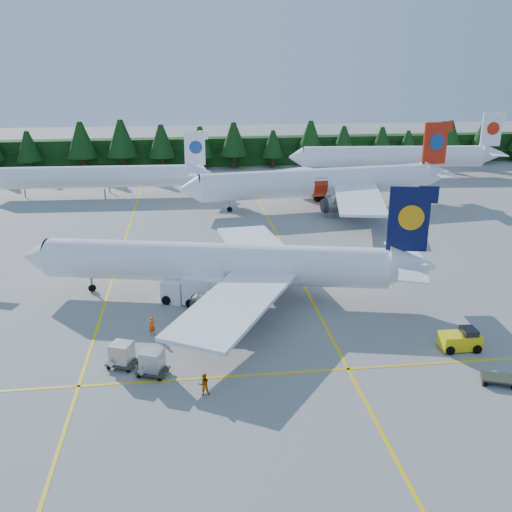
{
  "coord_description": "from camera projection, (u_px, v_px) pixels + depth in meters",
  "views": [
    {
      "loc": [
        -5.56,
        -43.0,
        22.47
      ],
      "look_at": [
        0.96,
        10.85,
        3.5
      ],
      "focal_mm": 40.0,
      "sensor_mm": 36.0,
      "label": 1
    }
  ],
  "objects": [
    {
      "name": "uld_pair",
      "position": [
        137.0,
        358.0,
        42.81
      ],
      "size": [
        4.99,
        3.83,
        1.66
      ],
      "rotation": [
        0.0,
        0.0,
        -0.38
      ],
      "color": "#2D3224",
      "rests_on": "ground"
    },
    {
      "name": "taxi_stripe_cross",
      "position": [
        270.0,
        374.0,
        42.72
      ],
      "size": [
        80.0,
        0.25,
        0.01
      ],
      "primitive_type": "cube",
      "color": "yellow",
      "rests_on": "ground"
    },
    {
      "name": "airliner_far_right",
      "position": [
        387.0,
        156.0,
        113.27
      ],
      "size": [
        42.04,
        7.35,
        12.22
      ],
      "rotation": [
        0.0,
        0.0,
        -0.08
      ],
      "color": "white",
      "rests_on": "ground"
    },
    {
      "name": "treeline_hedge",
      "position": [
        212.0,
        152.0,
        124.19
      ],
      "size": [
        220.0,
        4.0,
        6.0
      ],
      "primitive_type": "cube",
      "color": "black",
      "rests_on": "ground"
    },
    {
      "name": "airliner_navy",
      "position": [
        208.0,
        263.0,
        55.59
      ],
      "size": [
        38.89,
        31.65,
        11.46
      ],
      "rotation": [
        0.0,
        0.0,
        -0.22
      ],
      "color": "white",
      "rests_on": "ground"
    },
    {
      "name": "airliner_red",
      "position": [
        312.0,
        183.0,
        89.24
      ],
      "size": [
        43.47,
        35.58,
        12.66
      ],
      "rotation": [
        0.0,
        0.0,
        0.12
      ],
      "color": "white",
      "rests_on": "ground"
    },
    {
      "name": "crew_b",
      "position": [
        204.0,
        384.0,
        39.88
      ],
      "size": [
        0.87,
        0.72,
        1.66
      ],
      "primitive_type": "imported",
      "rotation": [
        0.0,
        0.0,
        3.26
      ],
      "color": "#DA6104",
      "rests_on": "ground"
    },
    {
      "name": "service_truck",
      "position": [
        194.0,
        289.0,
        54.59
      ],
      "size": [
        6.39,
        4.43,
        2.91
      ],
      "rotation": [
        0.0,
        0.0,
        -0.42
      ],
      "color": "white",
      "rests_on": "ground"
    },
    {
      "name": "taxi_stripe_a",
      "position": [
        117.0,
        264.0,
        65.49
      ],
      "size": [
        0.25,
        120.0,
        0.01
      ],
      "primitive_type": "cube",
      "color": "yellow",
      "rests_on": "ground"
    },
    {
      "name": "airliner_far_left",
      "position": [
        89.0,
        177.0,
        96.36
      ],
      "size": [
        36.97,
        4.88,
        10.75
      ],
      "rotation": [
        0.0,
        0.0,
        -0.04
      ],
      "color": "white",
      "rests_on": "ground"
    },
    {
      "name": "baggage_tug",
      "position": [
        461.0,
        340.0,
        46.17
      ],
      "size": [
        3.17,
        1.75,
        1.68
      ],
      "rotation": [
        0.0,
        0.0,
        -0.02
      ],
      "color": "yellow",
      "rests_on": "ground"
    },
    {
      "name": "crew_a",
      "position": [
        152.0,
        326.0,
        48.48
      ],
      "size": [
        0.71,
        0.64,
        1.63
      ],
      "primitive_type": "imported",
      "rotation": [
        0.0,
        0.0,
        0.54
      ],
      "color": "#FC5505",
      "rests_on": "ground"
    },
    {
      "name": "crew_c",
      "position": [
        212.0,
        304.0,
        52.61
      ],
      "size": [
        0.65,
        0.86,
        1.89
      ],
      "primitive_type": "imported",
      "rotation": [
        0.0,
        0.0,
        1.4
      ],
      "color": "#D94E04",
      "rests_on": "ground"
    },
    {
      "name": "ground",
      "position": [
        260.0,
        337.0,
        48.34
      ],
      "size": [
        320.0,
        320.0,
        0.0
      ],
      "primitive_type": "plane",
      "color": "gray",
      "rests_on": "ground"
    },
    {
      "name": "taxi_stripe_b",
      "position": [
        289.0,
        257.0,
        67.76
      ],
      "size": [
        0.25,
        120.0,
        0.01
      ],
      "primitive_type": "cube",
      "color": "yellow",
      "rests_on": "ground"
    }
  ]
}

